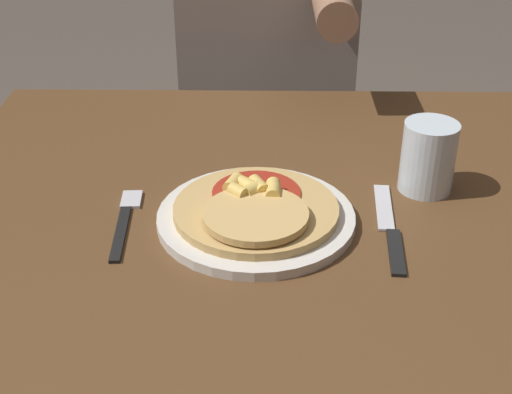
% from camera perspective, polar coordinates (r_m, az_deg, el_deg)
% --- Properties ---
extents(dining_table, '(1.00, 0.92, 0.74)m').
position_cam_1_polar(dining_table, '(1.05, 1.29, -6.97)').
color(dining_table, brown).
rests_on(dining_table, ground_plane).
extents(plate, '(0.27, 0.27, 0.01)m').
position_cam_1_polar(plate, '(0.96, 0.00, -1.69)').
color(plate, silver).
rests_on(plate, dining_table).
extents(pizza, '(0.22, 0.22, 0.04)m').
position_cam_1_polar(pizza, '(0.95, -0.02, -0.89)').
color(pizza, tan).
rests_on(pizza, plate).
extents(fork, '(0.03, 0.18, 0.00)m').
position_cam_1_polar(fork, '(0.99, -10.42, -1.74)').
color(fork, black).
rests_on(fork, dining_table).
extents(knife, '(0.03, 0.22, 0.00)m').
position_cam_1_polar(knife, '(0.97, 10.62, -2.47)').
color(knife, black).
rests_on(knife, dining_table).
extents(drinking_glass, '(0.08, 0.08, 0.10)m').
position_cam_1_polar(drinking_glass, '(1.05, 13.61, 3.13)').
color(drinking_glass, silver).
rests_on(drinking_glass, dining_table).
extents(person_diner, '(0.39, 0.52, 1.24)m').
position_cam_1_polar(person_diner, '(1.65, 0.98, 11.54)').
color(person_diner, '#2D2D38').
rests_on(person_diner, ground_plane).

